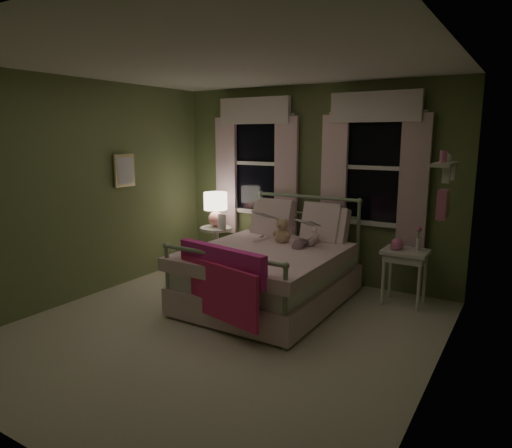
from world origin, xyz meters
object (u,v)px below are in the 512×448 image
Objects in this scene: bed at (272,271)px; teddy_bear at (283,233)px; child_right at (310,220)px; nightstand_left at (216,243)px; table_lamp at (216,206)px; nightstand_right at (405,258)px; child_left at (269,219)px.

bed is 6.44× the size of teddy_bear.
nightstand_left is at bearing -6.49° from child_right.
bed is 1.57m from table_lamp.
table_lamp is at bearing -178.36° from nightstand_right.
nightstand_right is at bearing 1.64° from table_lamp.
child_right reaches higher than nightstand_left.
nightstand_right is at bearing 19.77° from teddy_bear.
nightstand_right is (2.65, 0.08, 0.13)m from nightstand_left.
teddy_bear is at bearing 32.00° from child_right.
child_left is 1.16m from nightstand_left.
child_left is 1.70m from nightstand_right.
teddy_bear is 0.49× the size of nightstand_left.
table_lamp is at bearing -6.49° from child_right.
table_lamp is (-1.30, 0.41, 0.16)m from teddy_bear.
nightstand_left is at bearing -9.52° from child_left.
bed reaches higher than table_lamp.
child_right is 1.69m from nightstand_left.
teddy_bear reaches higher than nightstand_left.
bed is 0.76m from child_right.
teddy_bear is at bearing -17.45° from nightstand_left.
child_right is at bearing -8.99° from table_lamp.
child_left is 2.11× the size of teddy_bear.
teddy_bear is at bearing -160.23° from nightstand_right.
teddy_bear is at bearing 154.76° from child_left.
bed reaches higher than nightstand_right.
table_lamp is at bearing -9.52° from child_left.
bed is 0.72m from child_left.
child_left is (-0.28, 0.42, 0.52)m from bed.
child_right reaches higher than teddy_bear.
bed is at bearing 58.91° from child_right.
bed is 0.49m from teddy_bear.
child_left is at bearing 150.50° from teddy_bear.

